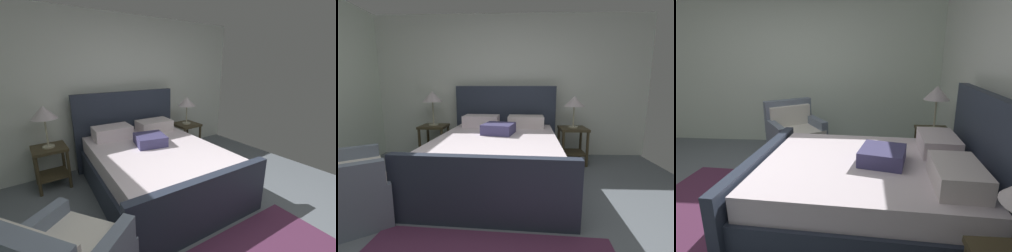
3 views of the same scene
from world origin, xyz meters
TOP-DOWN VIEW (x-y plane):
  - ground_plane at (0.00, 0.00)m, footprint 4.82×5.21m
  - wall_back at (0.00, 2.66)m, footprint 4.94×0.12m
  - bed at (-0.14, 1.43)m, footprint 1.85×2.28m
  - nightstand_right at (1.04, 2.13)m, footprint 0.44×0.44m
  - table_lamp_right at (1.04, 2.13)m, footprint 0.33×0.33m
  - nightstand_left at (-1.32, 2.27)m, footprint 0.44×0.44m
  - table_lamp_left at (-1.32, 2.27)m, footprint 0.34×0.34m

SIDE VIEW (x-z plane):
  - ground_plane at x=0.00m, z-range -0.02..0.00m
  - bed at x=-0.14m, z-range -0.28..0.99m
  - nightstand_right at x=1.04m, z-range 0.10..0.70m
  - nightstand_left at x=-1.32m, z-range 0.10..0.70m
  - table_lamp_right at x=1.04m, z-range 0.76..1.27m
  - table_lamp_left at x=-1.32m, z-range 0.79..1.38m
  - wall_back at x=0.00m, z-range 0.00..2.51m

